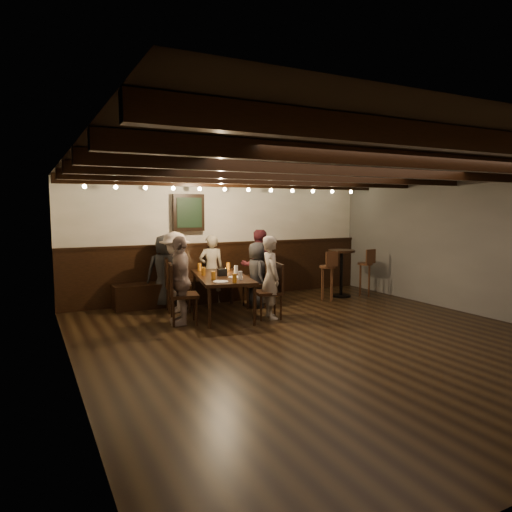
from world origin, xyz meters
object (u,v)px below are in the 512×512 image
chair_right_far (269,301)px  person_right_near (257,275)px  dining_table (222,279)px  person_left_far (180,280)px  chair_left_far (183,305)px  person_bench_left (165,271)px  chair_right_near (255,292)px  person_bench_right (258,266)px  person_right_far (271,277)px  chair_left_near (177,295)px  bar_stool_left (327,282)px  person_bench_centre (211,269)px  bar_stool_right (365,278)px  high_top_table (341,266)px  person_left_near (175,272)px

chair_right_far → person_right_near: bearing=-1.9°
dining_table → person_left_far: size_ratio=1.39×
chair_left_far → person_bench_left: size_ratio=0.72×
chair_right_near → person_bench_right: size_ratio=0.64×
chair_left_far → chair_right_near: 1.70m
person_right_far → chair_left_near: bearing=58.5°
chair_right_far → bar_stool_left: (1.73, 0.75, 0.09)m
person_right_far → person_bench_centre: bearing=26.6°
dining_table → person_left_far: 0.88m
person_left_far → person_right_near: person_left_far is taller
chair_right_far → bar_stool_right: bar_stool_right is taller
chair_right_far → high_top_table: 2.46m
chair_right_near → person_left_near: (-1.44, 0.30, 0.44)m
chair_left_near → bar_stool_right: 3.97m
person_left_far → chair_left_near: bearing=178.1°
person_bench_left → bar_stool_right: bearing=-180.0°
person_bench_left → person_right_far: bearing=140.7°
chair_right_near → bar_stool_left: bar_stool_left is taller
chair_right_near → person_left_far: person_left_far is taller
dining_table → person_right_near: size_ratio=1.61×
person_bench_left → person_left_near: size_ratio=0.95×
chair_left_near → person_bench_centre: size_ratio=0.73×
person_left_far → chair_right_near: bearing=121.5°
chair_left_near → chair_left_far: (-0.19, -0.88, 0.00)m
chair_left_near → person_right_near: bearing=90.0°
person_left_near → bar_stool_left: person_left_near is taller
chair_left_near → chair_right_far: (1.22, -1.18, -0.01)m
chair_right_near → person_left_far: bearing=121.5°
person_bench_centre → high_top_table: size_ratio=1.36×
chair_right_near → person_bench_right: person_bench_right is taller
chair_left_near → person_bench_right: (1.68, 0.11, 0.42)m
chair_left_near → person_right_far: bearing=58.5°
dining_table → person_bench_left: size_ratio=1.45×
person_right_far → bar_stool_left: (1.70, 0.76, -0.32)m
person_bench_centre → dining_table: bearing=90.0°
person_bench_left → high_top_table: 3.61m
person_bench_left → person_right_far: size_ratio=0.98×
dining_table → person_right_far: size_ratio=1.42×
person_bench_right → high_top_table: person_bench_right is taller
person_bench_centre → person_right_far: (0.42, -1.62, 0.03)m
chair_left_near → person_right_near: size_ratio=0.79×
chair_left_far → dining_table: bearing=122.0°
chair_right_far → bar_stool_right: bearing=-61.7°
person_left_near → chair_left_near: bearing=90.0°
chair_right_near → chair_right_far: bearing=-180.0°
bar_stool_left → person_left_near: bearing=173.1°
dining_table → person_right_near: bearing=31.0°
person_right_near → person_right_far: (-0.19, -0.88, 0.08)m
chair_left_far → person_right_near: (1.62, 0.58, 0.31)m
person_left_near → bar_stool_left: size_ratio=1.44×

